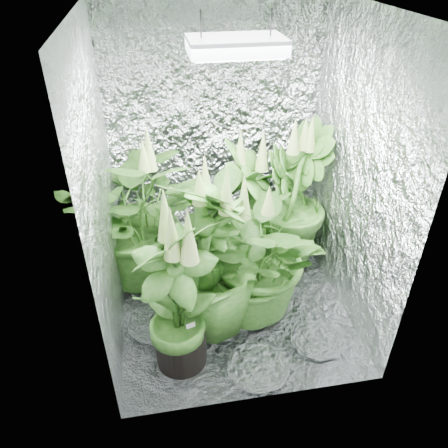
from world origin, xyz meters
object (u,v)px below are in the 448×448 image
Objects in this scene: plant_e at (258,258)px; grow_lamp at (236,46)px; plant_b at (245,209)px; plant_c at (293,199)px; plant_d at (211,259)px; plant_f at (177,297)px; plant_a at (139,215)px; circulation_fan at (287,232)px.

grow_lamp is at bearing 136.83° from plant_e.
plant_b is 0.61m from plant_e.
plant_c reaches higher than plant_d.
grow_lamp is at bearing 42.14° from plant_d.
plant_c is at bearing 39.04° from grow_lamp.
plant_c is at bearing 54.28° from plant_e.
plant_f is (-0.42, -0.44, -1.28)m from grow_lamp.
grow_lamp is 1.44m from plant_c.
grow_lamp is 1.32m from plant_e.
plant_e is (-0.05, -0.61, -0.01)m from plant_b.
plant_a is at bearing 144.70° from grow_lamp.
plant_d is 1.01× the size of plant_e.
plant_c is at bearing 39.81° from plant_d.
circulation_fan is (1.02, 1.07, -0.40)m from plant_f.
plant_a reaches higher than plant_e.
grow_lamp reaches higher than plant_f.
plant_f is at bearing -150.97° from plant_e.
plant_d reaches higher than plant_b.
plant_b is at bearing 176.94° from plant_c.
circulation_fan is (0.04, 0.17, -0.43)m from plant_c.
plant_d is at bearing -137.86° from grow_lamp.
plant_f is 1.53m from circulation_fan.
plant_a is 0.98× the size of plant_c.
plant_e is 0.96m from circulation_fan.
plant_b is 0.58m from circulation_fan.
plant_c reaches higher than plant_f.
plant_c is 1.04× the size of plant_f.
plant_a reaches higher than circulation_fan.
plant_e is 3.43× the size of circulation_fan.
circulation_fan is at bearing 58.80° from plant_e.
grow_lamp reaches higher than plant_d.
plant_f reaches higher than circulation_fan.
plant_f is at bearing -77.08° from plant_a.
plant_a is 0.95m from plant_e.
plant_b reaches higher than plant_e.
plant_c is 1.01× the size of plant_d.
plant_c is (0.37, -0.02, 0.06)m from plant_b.
plant_a is at bearing 102.92° from plant_f.
plant_e is (0.32, 0.03, -0.06)m from plant_d.
plant_e is (0.14, -0.13, -1.31)m from grow_lamp.
plant_b is at bearing 56.57° from plant_f.
plant_e is (0.76, -0.57, -0.07)m from plant_a.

